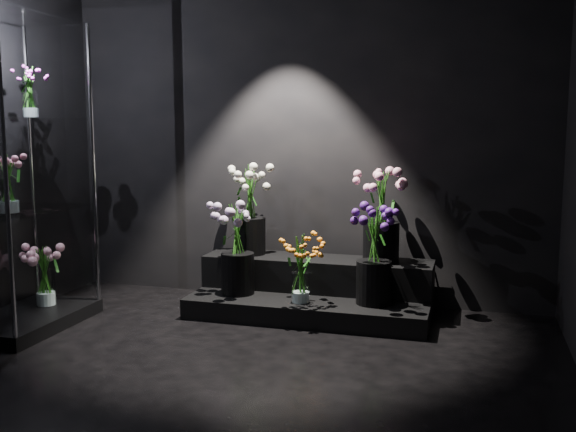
% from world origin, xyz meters
% --- Properties ---
extents(floor, '(4.00, 4.00, 0.00)m').
position_xyz_m(floor, '(0.00, 0.00, 0.00)').
color(floor, black).
rests_on(floor, ground).
extents(wall_back, '(4.00, 0.00, 4.00)m').
position_xyz_m(wall_back, '(0.00, 2.00, 1.40)').
color(wall_back, black).
rests_on(wall_back, floor).
extents(display_riser, '(1.81, 0.80, 0.40)m').
position_xyz_m(display_riser, '(0.20, 1.64, 0.17)').
color(display_riser, black).
rests_on(display_riser, floor).
extents(display_case, '(0.60, 0.99, 2.18)m').
position_xyz_m(display_case, '(-1.68, 0.68, 1.09)').
color(display_case, black).
rests_on(display_case, floor).
extents(bouquet_orange_bells, '(0.33, 0.33, 0.51)m').
position_xyz_m(bouquet_orange_bells, '(0.17, 1.33, 0.41)').
color(bouquet_orange_bells, white).
rests_on(bouquet_orange_bells, display_riser).
extents(bouquet_lilac, '(0.46, 0.46, 0.69)m').
position_xyz_m(bouquet_lilac, '(-0.36, 1.44, 0.55)').
color(bouquet_lilac, black).
rests_on(bouquet_lilac, display_riser).
extents(bouquet_purple, '(0.36, 0.36, 0.70)m').
position_xyz_m(bouquet_purple, '(0.69, 1.45, 0.53)').
color(bouquet_purple, black).
rests_on(bouquet_purple, display_riser).
extents(bouquet_cream_roses, '(0.42, 0.42, 0.71)m').
position_xyz_m(bouquet_cream_roses, '(-0.37, 1.76, 0.80)').
color(bouquet_cream_roses, black).
rests_on(bouquet_cream_roses, display_riser).
extents(bouquet_pink_roses, '(0.43, 0.43, 0.71)m').
position_xyz_m(bouquet_pink_roses, '(0.70, 1.76, 0.78)').
color(bouquet_pink_roses, black).
rests_on(bouquet_pink_roses, display_riser).
extents(bouquet_case_pink, '(0.34, 0.34, 0.39)m').
position_xyz_m(bouquet_case_pink, '(-1.66, 0.53, 1.06)').
color(bouquet_case_pink, white).
rests_on(bouquet_case_pink, display_case).
extents(bouquet_case_magenta, '(0.23, 0.23, 0.36)m').
position_xyz_m(bouquet_case_magenta, '(-1.70, 0.86, 1.68)').
color(bouquet_case_magenta, white).
rests_on(bouquet_case_magenta, display_case).
extents(bouquet_case_base_pink, '(0.42, 0.42, 0.45)m').
position_xyz_m(bouquet_case_base_pink, '(-1.69, 0.90, 0.35)').
color(bouquet_case_base_pink, white).
rests_on(bouquet_case_base_pink, display_case).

